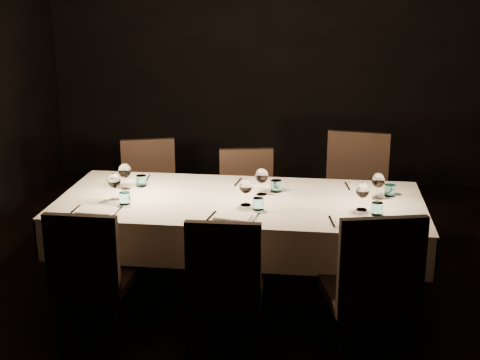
# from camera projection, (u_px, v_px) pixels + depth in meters

# --- Properties ---
(room) EXTENTS (5.01, 6.01, 3.01)m
(room) POSITION_uv_depth(u_px,v_px,m) (240.00, 93.00, 4.41)
(room) COLOR black
(room) RESTS_ON ground
(dining_table) EXTENTS (2.52, 1.12, 0.76)m
(dining_table) POSITION_uv_depth(u_px,v_px,m) (240.00, 209.00, 4.65)
(dining_table) COLOR black
(dining_table) RESTS_ON ground
(chair_near_left) EXTENTS (0.45, 0.45, 0.92)m
(chair_near_left) POSITION_uv_depth(u_px,v_px,m) (90.00, 273.00, 4.07)
(chair_near_left) COLOR black
(chair_near_left) RESTS_ON ground
(place_setting_near_left) EXTENTS (0.34, 0.41, 0.19)m
(place_setting_near_left) POSITION_uv_depth(u_px,v_px,m) (111.00, 194.00, 4.50)
(place_setting_near_left) COLOR white
(place_setting_near_left) RESTS_ON dining_table
(chair_near_center) EXTENTS (0.45, 0.45, 0.91)m
(chair_near_center) POSITION_uv_depth(u_px,v_px,m) (226.00, 280.00, 3.98)
(chair_near_center) COLOR black
(chair_near_center) RESTS_ON ground
(place_setting_near_center) EXTENTS (0.35, 0.41, 0.19)m
(place_setting_near_center) POSITION_uv_depth(u_px,v_px,m) (245.00, 199.00, 4.39)
(place_setting_near_center) COLOR white
(place_setting_near_center) RESTS_ON dining_table
(chair_near_right) EXTENTS (0.59, 0.59, 1.01)m
(chair_near_right) POSITION_uv_depth(u_px,v_px,m) (373.00, 286.00, 3.80)
(chair_near_right) COLOR black
(chair_near_right) RESTS_ON ground
(place_setting_near_right) EXTENTS (0.35, 0.41, 0.19)m
(place_setting_near_right) POSITION_uv_depth(u_px,v_px,m) (364.00, 204.00, 4.30)
(place_setting_near_right) COLOR white
(place_setting_near_right) RESTS_ON dining_table
(chair_far_left) EXTENTS (0.56, 0.56, 0.94)m
(chair_far_left) POSITION_uv_depth(u_px,v_px,m) (150.00, 191.00, 5.60)
(chair_far_left) COLOR black
(chair_far_left) RESTS_ON ground
(place_setting_far_left) EXTENTS (0.35, 0.41, 0.19)m
(place_setting_far_left) POSITION_uv_depth(u_px,v_px,m) (130.00, 175.00, 4.91)
(place_setting_far_left) COLOR white
(place_setting_far_left) RESTS_ON dining_table
(chair_far_center) EXTENTS (0.52, 0.52, 0.91)m
(chair_far_center) POSITION_uv_depth(u_px,v_px,m) (247.00, 200.00, 5.40)
(chair_far_center) COLOR black
(chair_far_center) RESTS_ON ground
(place_setting_far_center) EXTENTS (0.36, 0.41, 0.19)m
(place_setting_far_center) POSITION_uv_depth(u_px,v_px,m) (264.00, 180.00, 4.79)
(place_setting_far_center) COLOR white
(place_setting_far_center) RESTS_ON dining_table
(chair_far_right) EXTENTS (0.57, 0.57, 1.04)m
(chair_far_right) POSITION_uv_depth(u_px,v_px,m) (355.00, 193.00, 5.38)
(chair_far_right) COLOR black
(chair_far_right) RESTS_ON ground
(place_setting_far_right) EXTENTS (0.35, 0.41, 0.19)m
(place_setting_far_right) POSITION_uv_depth(u_px,v_px,m) (377.00, 185.00, 4.70)
(place_setting_far_right) COLOR white
(place_setting_far_right) RESTS_ON dining_table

